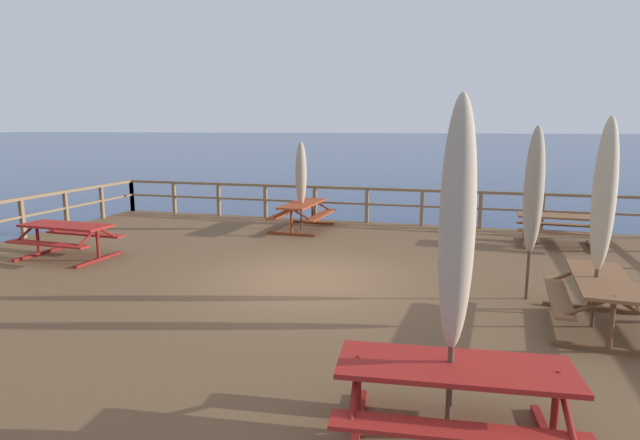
% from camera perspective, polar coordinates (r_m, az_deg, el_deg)
% --- Properties ---
extents(ground_plane, '(600.00, 600.00, 0.00)m').
position_cam_1_polar(ground_plane, '(10.39, -1.46, -10.50)').
color(ground_plane, navy).
extents(wooden_deck, '(16.97, 12.86, 0.76)m').
position_cam_1_polar(wooden_deck, '(10.27, -1.47, -8.52)').
color(wooden_deck, brown).
rests_on(wooden_deck, ground).
extents(railing_waterside_far, '(16.77, 0.10, 1.09)m').
position_cam_1_polar(railing_waterside_far, '(15.98, 5.17, 2.34)').
color(railing_waterside_far, brown).
rests_on(railing_waterside_far, wooden_deck).
extents(picnic_table_mid_right, '(2.27, 1.61, 0.78)m').
position_cam_1_polar(picnic_table_mid_right, '(5.18, 14.48, -17.11)').
color(picnic_table_mid_right, maroon).
rests_on(picnic_table_mid_right, wooden_deck).
extents(picnic_table_back_left, '(1.47, 2.22, 0.78)m').
position_cam_1_polar(picnic_table_back_left, '(14.93, -1.94, 1.13)').
color(picnic_table_back_left, '#993819').
rests_on(picnic_table_back_left, wooden_deck).
extents(picnic_table_front_right, '(2.10, 1.49, 0.78)m').
position_cam_1_polar(picnic_table_front_right, '(12.95, -26.05, -1.33)').
color(picnic_table_front_right, maroon).
rests_on(picnic_table_front_right, wooden_deck).
extents(picnic_table_front_left, '(1.53, 2.16, 0.78)m').
position_cam_1_polar(picnic_table_front_left, '(8.62, 28.48, -6.92)').
color(picnic_table_front_left, brown).
rests_on(picnic_table_front_left, wooden_deck).
extents(picnic_table_mid_centre, '(2.00, 1.51, 0.78)m').
position_cam_1_polar(picnic_table_mid_centre, '(14.13, 24.72, -0.35)').
color(picnic_table_mid_centre, brown).
rests_on(picnic_table_mid_centre, wooden_deck).
extents(patio_umbrella_tall_back_right, '(0.32, 0.32, 3.21)m').
position_cam_1_polar(patio_umbrella_tall_back_right, '(4.75, 14.80, -0.77)').
color(patio_umbrella_tall_back_right, '#4C3828').
rests_on(patio_umbrella_tall_back_right, wooden_deck).
extents(patio_umbrella_tall_mid_left, '(0.32, 0.32, 2.51)m').
position_cam_1_polar(patio_umbrella_tall_mid_left, '(14.82, -2.10, 5.07)').
color(patio_umbrella_tall_mid_left, '#4C3828').
rests_on(patio_umbrella_tall_mid_left, wooden_deck).
extents(patio_umbrella_short_mid, '(0.32, 0.32, 2.94)m').
position_cam_1_polar(patio_umbrella_short_mid, '(9.31, 22.40, 2.99)').
color(patio_umbrella_short_mid, '#4C3828').
rests_on(patio_umbrella_short_mid, wooden_deck).
extents(patio_umbrella_short_front, '(0.32, 0.32, 3.07)m').
position_cam_1_polar(patio_umbrella_short_front, '(8.37, 28.72, 2.32)').
color(patio_umbrella_short_front, '#4C3828').
rests_on(patio_umbrella_short_front, wooden_deck).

